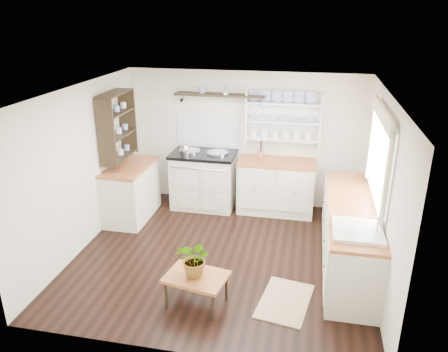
{
  "coord_description": "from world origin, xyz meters",
  "views": [
    {
      "loc": [
        1.1,
        -5.21,
        3.26
      ],
      "look_at": [
        -0.02,
        0.25,
        1.1
      ],
      "focal_mm": 35.0,
      "sensor_mm": 36.0,
      "label": 1
    }
  ],
  "objects": [
    {
      "name": "window",
      "position": [
        1.95,
        0.15,
        1.56
      ],
      "size": [
        0.08,
        1.55,
        1.22
      ],
      "color": "white",
      "rests_on": "wall_right"
    },
    {
      "name": "belfast_sink",
      "position": [
        1.7,
        -0.65,
        0.8
      ],
      "size": [
        0.55,
        0.6,
        0.45
      ],
      "color": "white",
      "rests_on": "right_cabinets"
    },
    {
      "name": "high_shelf",
      "position": [
        -0.4,
        1.78,
        1.91
      ],
      "size": [
        1.5,
        0.29,
        0.16
      ],
      "color": "black",
      "rests_on": "wall_back"
    },
    {
      "name": "back_cabinets",
      "position": [
        0.6,
        1.6,
        0.46
      ],
      "size": [
        1.27,
        0.63,
        0.9
      ],
      "color": "beige",
      "rests_on": "floor"
    },
    {
      "name": "utensil_crock",
      "position": [
        0.31,
        1.68,
        0.97
      ],
      "size": [
        0.1,
        0.1,
        0.12
      ],
      "primitive_type": "cylinder",
      "color": "#A4593C",
      "rests_on": "back_cabinets"
    },
    {
      "name": "left_cabinets",
      "position": [
        -1.7,
        0.9,
        0.46
      ],
      "size": [
        0.62,
        1.13,
        0.9
      ],
      "color": "beige",
      "rests_on": "floor"
    },
    {
      "name": "right_cabinets",
      "position": [
        1.7,
        0.1,
        0.46
      ],
      "size": [
        0.62,
        2.43,
        0.9
      ],
      "color": "beige",
      "rests_on": "floor"
    },
    {
      "name": "wall_right",
      "position": [
        2.0,
        0.0,
        1.15
      ],
      "size": [
        0.02,
        3.8,
        2.3
      ],
      "primitive_type": "cube",
      "color": "silver",
      "rests_on": "ground"
    },
    {
      "name": "kettle",
      "position": [
        -0.92,
        1.45,
        1.03
      ],
      "size": [
        0.17,
        0.17,
        0.21
      ],
      "primitive_type": null,
      "color": "silver",
      "rests_on": "aga_cooker"
    },
    {
      "name": "center_table",
      "position": [
        -0.07,
        -1.09,
        0.33
      ],
      "size": [
        0.77,
        0.61,
        0.37
      ],
      "rotation": [
        0.0,
        0.0,
        -0.18
      ],
      "color": "brown",
      "rests_on": "floor"
    },
    {
      "name": "wall_left",
      "position": [
        -2.0,
        0.0,
        1.15
      ],
      "size": [
        0.02,
        3.8,
        2.3
      ],
      "primitive_type": "cube",
      "color": "silver",
      "rests_on": "ground"
    },
    {
      "name": "left_shelving",
      "position": [
        -1.84,
        0.9,
        1.55
      ],
      "size": [
        0.28,
        0.8,
        1.05
      ],
      "primitive_type": "cube",
      "color": "black",
      "rests_on": "wall_left"
    },
    {
      "name": "floor_rug",
      "position": [
        0.95,
        -0.86,
        0.01
      ],
      "size": [
        0.68,
        0.93,
        0.02
      ],
      "primitive_type": "cube",
      "rotation": [
        0.0,
        0.0,
        -0.17
      ],
      "color": "#938455",
      "rests_on": "floor"
    },
    {
      "name": "potted_plant",
      "position": [
        -0.07,
        -1.09,
        0.6
      ],
      "size": [
        0.51,
        0.48,
        0.45
      ],
      "primitive_type": "imported",
      "rotation": [
        0.0,
        0.0,
        -0.4
      ],
      "color": "#3F7233",
      "rests_on": "center_table"
    },
    {
      "name": "ceiling",
      "position": [
        0.0,
        0.0,
        2.3
      ],
      "size": [
        4.0,
        3.8,
        0.01
      ],
      "primitive_type": "cube",
      "color": "white",
      "rests_on": "wall_back"
    },
    {
      "name": "aga_cooker",
      "position": [
        -0.64,
        1.57,
        0.49
      ],
      "size": [
        1.09,
        0.75,
        1.0
      ],
      "color": "beige",
      "rests_on": "floor"
    },
    {
      "name": "wall_back",
      "position": [
        0.0,
        1.9,
        1.15
      ],
      "size": [
        4.0,
        0.02,
        2.3
      ],
      "primitive_type": "cube",
      "color": "silver",
      "rests_on": "ground"
    },
    {
      "name": "floor",
      "position": [
        0.0,
        0.0,
        0.0
      ],
      "size": [
        4.0,
        3.8,
        0.01
      ],
      "primitive_type": "cube",
      "color": "black",
      "rests_on": "ground"
    },
    {
      "name": "plate_rack",
      "position": [
        0.65,
        1.86,
        1.56
      ],
      "size": [
        1.2,
        0.22,
        0.9
      ],
      "color": "white",
      "rests_on": "wall_back"
    }
  ]
}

